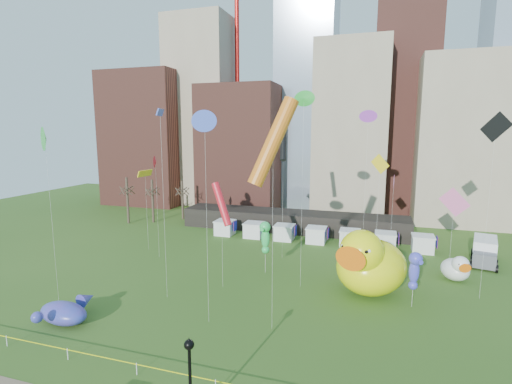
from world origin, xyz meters
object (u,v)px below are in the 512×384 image
(big_duck, at_px, (369,264))
(seahorse_purple, at_px, (414,268))
(small_duck, at_px, (456,268))
(whale_inflatable, at_px, (65,312))
(lamppost, at_px, (190,373))
(seahorse_green, at_px, (265,235))
(box_truck, at_px, (485,251))

(big_duck, distance_m, seahorse_purple, 4.56)
(small_duck, bearing_deg, whale_inflatable, -164.82)
(small_duck, height_order, seahorse_purple, seahorse_purple)
(whale_inflatable, xyz_separation_m, lamppost, (16.39, -7.72, 2.42))
(lamppost, bearing_deg, big_duck, 67.37)
(whale_inflatable, height_order, lamppost, lamppost)
(small_duck, distance_m, seahorse_green, 22.07)
(whale_inflatable, relative_size, box_truck, 0.84)
(whale_inflatable, distance_m, lamppost, 18.28)
(whale_inflatable, bearing_deg, small_duck, 37.76)
(big_duck, xyz_separation_m, small_duck, (9.43, 6.90, -1.91))
(lamppost, bearing_deg, box_truck, 57.75)
(seahorse_green, bearing_deg, box_truck, 30.01)
(small_duck, relative_size, box_truck, 0.58)
(big_duck, relative_size, seahorse_purple, 1.89)
(seahorse_green, xyz_separation_m, lamppost, (2.81, -24.84, -1.26))
(big_duck, height_order, seahorse_green, big_duck)
(seahorse_purple, distance_m, whale_inflatable, 32.44)
(big_duck, relative_size, whale_inflatable, 1.64)
(big_duck, relative_size, seahorse_green, 1.66)
(seahorse_green, relative_size, lamppost, 1.13)
(small_duck, bearing_deg, lamppost, -138.80)
(big_duck, height_order, lamppost, big_duck)
(big_duck, bearing_deg, box_truck, 69.16)
(whale_inflatable, bearing_deg, seahorse_purple, 29.47)
(big_duck, xyz_separation_m, seahorse_green, (-12.01, 2.79, 1.32))
(small_duck, xyz_separation_m, seahorse_purple, (-5.26, -8.64, 2.54))
(small_duck, bearing_deg, box_truck, 43.54)
(whale_inflatable, bearing_deg, big_duck, 35.79)
(seahorse_purple, height_order, box_truck, seahorse_purple)
(small_duck, relative_size, seahorse_green, 0.71)
(lamppost, bearing_deg, whale_inflatable, 154.77)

